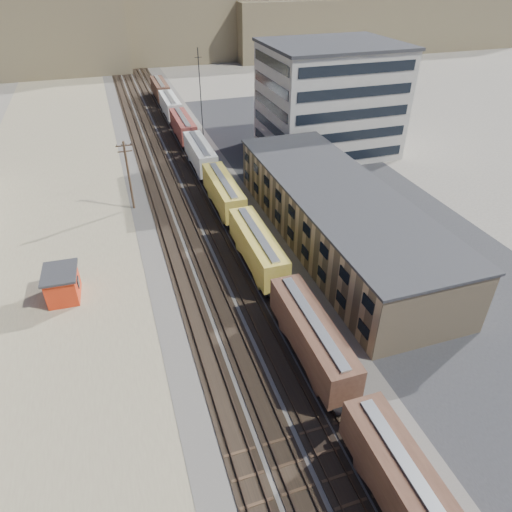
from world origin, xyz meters
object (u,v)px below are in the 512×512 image
object	(u,v)px
utility_pole_north	(129,174)
parked_car_blue	(325,147)
parked_car_white	(432,303)
freight_train	(211,171)
maintenance_shed	(62,284)

from	to	relation	value
utility_pole_north	parked_car_blue	size ratio (longest dim) A/B	2.00
utility_pole_north	parked_car_white	xyz separation A→B (m)	(27.10, -32.39, -4.57)
utility_pole_north	freight_train	bearing A→B (deg)	14.42
utility_pole_north	maintenance_shed	distance (m)	20.89
utility_pole_north	maintenance_shed	size ratio (longest dim) A/B	2.13
freight_train	utility_pole_north	xyz separation A→B (m)	(-12.30, -3.16, 2.50)
maintenance_shed	parked_car_blue	size ratio (longest dim) A/B	0.94
parked_car_blue	parked_car_white	bearing A→B (deg)	-151.35
freight_train	utility_pole_north	bearing A→B (deg)	-165.58
parked_car_white	freight_train	bearing A→B (deg)	127.56
maintenance_shed	parked_car_white	bearing A→B (deg)	-21.05
freight_train	utility_pole_north	size ratio (longest dim) A/B	11.97
freight_train	parked_car_blue	xyz separation A→B (m)	(23.96, 9.33, -2.10)
parked_car_white	parked_car_blue	xyz separation A→B (m)	(9.16, 44.89, -0.03)
maintenance_shed	parked_car_blue	distance (m)	54.90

